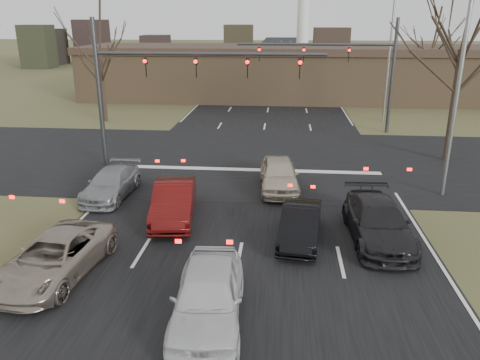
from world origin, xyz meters
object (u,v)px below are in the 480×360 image
object	(u,v)px
mast_arm_far	(353,62)
building	(290,72)
car_black_hatch	(300,224)
car_white_sedan	(208,295)
streetlight_right_near	(456,75)
car_silver_suv	(55,257)
streetlight_right_far	(387,50)
car_grey_ahead	(111,183)
car_silver_ahead	(279,175)
car_charcoal_sedan	(378,222)
car_red_ahead	(174,201)
mast_arm_near	(158,76)

from	to	relation	value
mast_arm_far	building	bearing A→B (deg)	105.58
mast_arm_far	car_black_hatch	size ratio (longest dim) A/B	2.77
building	car_white_sedan	world-z (taller)	building
streetlight_right_near	building	bearing A→B (deg)	103.69
building	car_silver_suv	xyz separation A→B (m)	(-7.76, -36.74, -1.98)
streetlight_right_far	car_silver_suv	xyz separation A→B (m)	(-15.08, -25.74, -4.90)
car_white_sedan	car_grey_ahead	distance (m)	10.85
building	streetlight_right_far	world-z (taller)	streetlight_right_far
mast_arm_far	car_silver_ahead	world-z (taller)	mast_arm_far
car_charcoal_sedan	car_silver_suv	bearing A→B (deg)	-163.91
mast_arm_far	car_charcoal_sedan	world-z (taller)	mast_arm_far
car_white_sedan	car_red_ahead	distance (m)	7.23
car_black_hatch	car_red_ahead	size ratio (longest dim) A/B	0.87
streetlight_right_far	car_white_sedan	xyz separation A→B (m)	(-9.82, -27.65, -4.79)
car_white_sedan	streetlight_right_far	bearing A→B (deg)	67.14
car_charcoal_sedan	streetlight_right_far	bearing A→B (deg)	76.70
car_red_ahead	streetlight_right_far	bearing A→B (deg)	51.84
car_silver_suv	car_red_ahead	xyz separation A→B (m)	(2.76, 4.88, 0.08)
car_charcoal_sedan	car_red_ahead	bearing A→B (deg)	168.56
car_black_hatch	car_red_ahead	bearing A→B (deg)	169.03
car_silver_suv	car_white_sedan	size ratio (longest dim) A/B	1.05
car_silver_suv	car_black_hatch	world-z (taller)	car_silver_suv
car_charcoal_sedan	car_grey_ahead	xyz separation A→B (m)	(-11.53, 3.54, -0.10)
mast_arm_near	car_charcoal_sedan	size ratio (longest dim) A/B	2.36
car_white_sedan	car_black_hatch	size ratio (longest dim) A/B	1.16
car_red_ahead	mast_arm_far	bearing A→B (deg)	53.83
streetlight_right_near	car_black_hatch	distance (m)	9.91
streetlight_right_far	car_silver_ahead	size ratio (longest dim) A/B	2.24
car_red_ahead	car_silver_ahead	distance (m)	5.81
car_silver_suv	streetlight_right_far	bearing A→B (deg)	65.90
streetlight_right_near	car_white_sedan	bearing A→B (deg)	-131.21
car_silver_suv	car_grey_ahead	distance (m)	7.17
car_grey_ahead	streetlight_right_near	bearing A→B (deg)	7.63
mast_arm_far	streetlight_right_near	distance (m)	13.28
mast_arm_near	mast_arm_far	distance (m)	15.17
car_black_hatch	streetlight_right_far	bearing A→B (deg)	78.27
building	car_charcoal_sedan	distance (m)	33.34
car_white_sedan	car_grey_ahead	world-z (taller)	car_white_sedan
car_charcoal_sedan	car_silver_ahead	distance (m)	6.42
mast_arm_near	car_grey_ahead	xyz separation A→B (m)	(-1.27, -4.61, -4.43)
car_grey_ahead	mast_arm_far	bearing A→B (deg)	50.67
building	car_charcoal_sedan	world-z (taller)	building
mast_arm_near	car_silver_ahead	world-z (taller)	mast_arm_near
car_charcoal_sedan	car_red_ahead	xyz separation A→B (m)	(-8.03, 1.29, 0.01)
car_charcoal_sedan	car_silver_ahead	size ratio (longest dim) A/B	1.15
mast_arm_far	car_white_sedan	bearing A→B (deg)	-105.78
building	streetlight_right_near	size ratio (longest dim) A/B	4.24
building	car_charcoal_sedan	xyz separation A→B (m)	(3.03, -33.15, -1.92)
mast_arm_far	streetlight_right_near	bearing A→B (deg)	-78.53
building	streetlight_right_far	xyz separation A→B (m)	(7.32, -11.00, 2.92)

